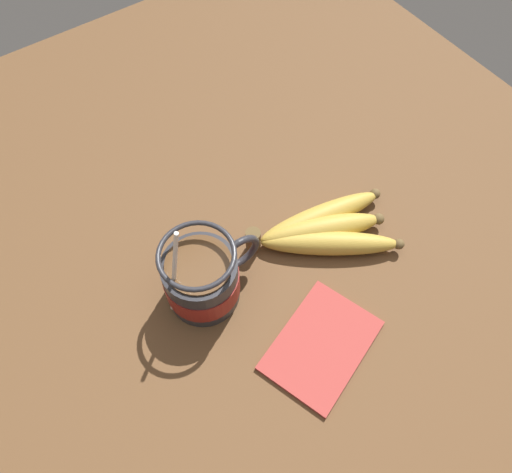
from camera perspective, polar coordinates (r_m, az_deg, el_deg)
The scene contains 4 objects.
table at distance 66.64cm, azimuth -3.46°, elevation -5.85°, with size 117.34×117.34×3.92cm.
coffee_mug at distance 60.53cm, azimuth -6.16°, elevation -4.75°, with size 13.12×9.21×16.39cm.
banana_bunch at distance 67.17cm, azimuth 7.62°, elevation 0.80°, with size 20.21×13.87×4.05cm.
napkin at distance 61.69cm, azimuth 7.47°, elevation -12.21°, with size 16.31×13.79×0.60cm.
Camera 1 is at (-12.80, -25.47, 62.19)cm, focal length 35.00 mm.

